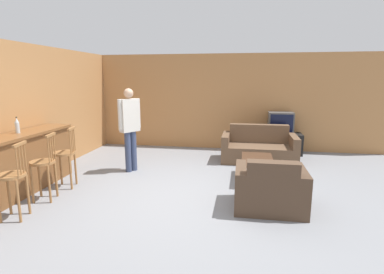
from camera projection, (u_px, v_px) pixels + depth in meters
ground_plane at (192, 196)px, 5.04m from camera, size 24.00×24.00×0.00m
wall_back at (214, 102)px, 8.29m from camera, size 9.40×0.08×2.60m
wall_left at (56, 108)px, 6.59m from camera, size 0.08×8.62×2.60m
bar_counter at (9, 168)px, 4.88m from camera, size 0.55×2.83×1.03m
bar_chair_near at (13, 180)px, 4.15m from camera, size 0.46×0.46×1.09m
bar_chair_mid at (44, 167)px, 4.79m from camera, size 0.46×0.46×1.09m
bar_chair_far at (65, 157)px, 5.37m from camera, size 0.46×0.46×1.09m
couch_far at (259, 149)px, 7.14m from camera, size 1.73×0.90×0.84m
armchair_near at (270, 190)px, 4.50m from camera, size 1.04×0.86×0.82m
coffee_table at (257, 162)px, 5.77m from camera, size 0.59×1.08×0.42m
tv_unit at (279, 143)px, 7.85m from camera, size 1.11×0.52×0.54m
tv at (281, 123)px, 7.74m from camera, size 0.63×0.42×0.55m
bottle at (17, 126)px, 5.10m from camera, size 0.07×0.07×0.28m
book_on_table at (256, 162)px, 5.51m from camera, size 0.17×0.16×0.03m
person_by_window at (130, 125)px, 6.22m from camera, size 0.36×0.46×1.75m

